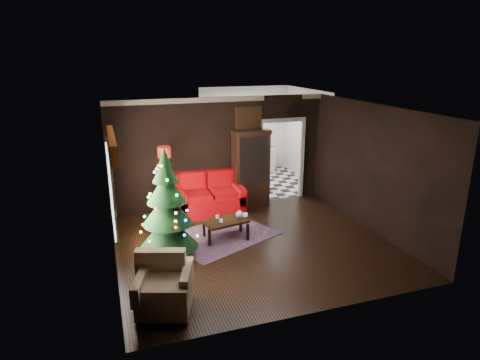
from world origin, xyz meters
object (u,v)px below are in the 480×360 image
object	(u,v)px
loveseat	(210,194)
curio_cabinet	(251,170)
kitchen_table	(254,174)
christmas_tree	(167,206)
coffee_table	(226,229)
armchair	(164,284)
wall_clock	(292,111)
teapot	(239,214)
floor_lamp	(166,187)

from	to	relation	value
loveseat	curio_cabinet	size ratio (longest dim) A/B	0.89
kitchen_table	loveseat	bearing A→B (deg)	-137.49
christmas_tree	coffee_table	xyz separation A→B (m)	(1.28, 0.43, -0.83)
armchair	kitchen_table	distance (m)	6.43
armchair	kitchen_table	world-z (taller)	armchair
coffee_table	kitchen_table	distance (m)	3.72
loveseat	coffee_table	xyz separation A→B (m)	(-0.06, -1.56, -0.28)
christmas_tree	wall_clock	bearing A→B (deg)	32.98
loveseat	armchair	bearing A→B (deg)	-114.28
loveseat	curio_cabinet	xyz separation A→B (m)	(1.15, 0.22, 0.45)
coffee_table	teapot	size ratio (longest dim) A/B	5.10
curio_cabinet	floor_lamp	distance (m)	2.25
curio_cabinet	wall_clock	size ratio (longest dim) A/B	5.94
armchair	coffee_table	bearing A→B (deg)	72.04
curio_cabinet	kitchen_table	distance (m)	1.67
curio_cabinet	christmas_tree	bearing A→B (deg)	-138.35
floor_lamp	armchair	distance (m)	3.71
loveseat	wall_clock	world-z (taller)	wall_clock
coffee_table	teapot	world-z (taller)	teapot
armchair	kitchen_table	bearing A→B (deg)	75.82
loveseat	wall_clock	bearing A→B (deg)	9.66
curio_cabinet	christmas_tree	xyz separation A→B (m)	(-2.49, -2.21, 0.10)
kitchen_table	coffee_table	bearing A→B (deg)	-120.11
curio_cabinet	coffee_table	distance (m)	2.28
curio_cabinet	kitchen_table	size ratio (longest dim) A/B	2.53
floor_lamp	teapot	world-z (taller)	floor_lamp
christmas_tree	armchair	size ratio (longest dim) A/B	2.52
teapot	wall_clock	xyz separation A→B (m)	(2.09, 1.93, 1.88)
curio_cabinet	floor_lamp	xyz separation A→B (m)	(-2.22, -0.33, -0.12)
curio_cabinet	wall_clock	bearing A→B (deg)	8.53
armchair	coffee_table	size ratio (longest dim) A/B	0.93
loveseat	christmas_tree	bearing A→B (deg)	-123.90
floor_lamp	wall_clock	distance (m)	3.79
floor_lamp	teapot	distance (m)	1.98
floor_lamp	armchair	size ratio (longest dim) A/B	2.25
coffee_table	teapot	xyz separation A→B (m)	(0.32, 0.03, 0.29)
curio_cabinet	floor_lamp	world-z (taller)	curio_cabinet
christmas_tree	armchair	xyz separation A→B (m)	(-0.35, -1.76, -0.59)
armchair	teapot	world-z (taller)	armchair
wall_clock	teapot	bearing A→B (deg)	-137.28
loveseat	christmas_tree	world-z (taller)	christmas_tree
curio_cabinet	armchair	size ratio (longest dim) A/B	2.25
coffee_table	wall_clock	size ratio (longest dim) A/B	2.84
wall_clock	kitchen_table	size ratio (longest dim) A/B	0.43
floor_lamp	armchair	bearing A→B (deg)	-99.65
loveseat	wall_clock	size ratio (longest dim) A/B	5.31
wall_clock	coffee_table	bearing A→B (deg)	-140.87
wall_clock	kitchen_table	distance (m)	2.43
floor_lamp	coffee_table	size ratio (longest dim) A/B	2.10
curio_cabinet	armchair	bearing A→B (deg)	-125.59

